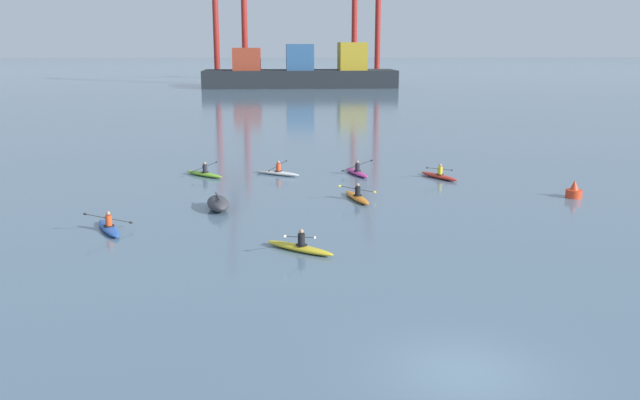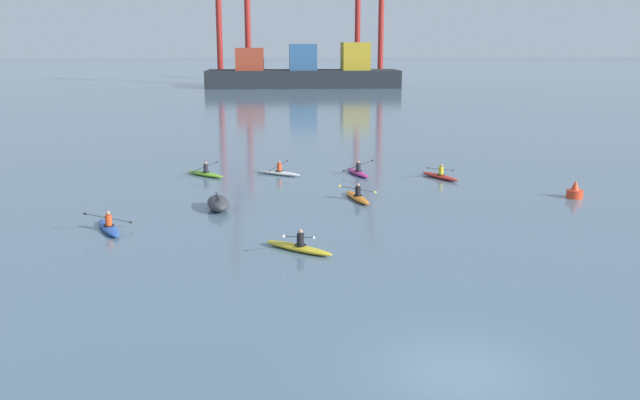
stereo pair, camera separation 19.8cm
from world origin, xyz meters
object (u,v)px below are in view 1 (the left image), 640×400
object	(u,v)px
gantry_crane_west_mid	(367,4)
kayak_blue	(109,227)
kayak_lime	(204,173)
kayak_orange	(357,197)
container_barge	(301,72)
kayak_magenta	(357,172)
kayak_red	(439,176)
kayak_yellow	(300,247)
gantry_crane_west	(229,0)
channel_buoy	(574,191)
kayak_white	(277,172)
capsized_dinghy	(218,203)

from	to	relation	value
gantry_crane_west_mid	kayak_blue	size ratio (longest dim) A/B	10.00
kayak_lime	kayak_orange	bearing A→B (deg)	-39.28
container_barge	kayak_magenta	xyz separation A→B (m)	(0.56, -91.53, -2.71)
kayak_red	kayak_yellow	bearing A→B (deg)	-121.79
gantry_crane_west	kayak_lime	size ratio (longest dim) A/B	12.55
gantry_crane_west	kayak_yellow	xyz separation A→B (m)	(10.33, -116.47, -16.79)
channel_buoy	kayak_red	world-z (taller)	channel_buoy
gantry_crane_west	kayak_orange	xyz separation A→B (m)	(13.80, -107.12, -16.79)
kayak_magenta	kayak_lime	world-z (taller)	kayak_magenta
container_barge	kayak_lime	xyz separation A→B (m)	(-9.41, -91.43, -2.71)
kayak_orange	channel_buoy	bearing A→B (deg)	-0.88
kayak_blue	kayak_yellow	world-z (taller)	kayak_blue
container_barge	kayak_orange	world-z (taller)	container_barge
gantry_crane_west	kayak_red	distance (m)	104.57
gantry_crane_west	kayak_magenta	size ratio (longest dim) A/B	10.51
kayak_yellow	kayak_lime	xyz separation A→B (m)	(-5.67, 16.82, 0.00)
kayak_white	kayak_orange	bearing A→B (deg)	-60.00
capsized_dinghy	kayak_magenta	xyz separation A→B (m)	(8.28, 9.30, -0.18)
capsized_dinghy	kayak_blue	xyz separation A→B (m)	(-4.69, -3.78, -0.18)
gantry_crane_west	kayak_white	bearing A→B (deg)	-84.60
capsized_dinghy	kayak_lime	size ratio (longest dim) A/B	0.96
gantry_crane_west	kayak_yellow	distance (m)	118.12
kayak_white	kayak_lime	world-z (taller)	same
kayak_magenta	kayak_red	xyz separation A→B (m)	(5.10, -1.56, 0.00)
channel_buoy	kayak_lime	world-z (taller)	channel_buoy
container_barge	kayak_magenta	distance (m)	91.57
capsized_dinghy	kayak_blue	distance (m)	6.02
container_barge	kayak_orange	distance (m)	98.94
kayak_lime	gantry_crane_west_mid	bearing A→B (deg)	77.31
gantry_crane_west_mid	channel_buoy	distance (m)	115.67
gantry_crane_west	kayak_white	distance (m)	101.36
gantry_crane_west	kayak_magenta	bearing A→B (deg)	-81.66
gantry_crane_west_mid	kayak_lime	world-z (taller)	gantry_crane_west_mid
gantry_crane_west_mid	kayak_yellow	bearing A→B (deg)	-98.46
container_barge	kayak_red	xyz separation A→B (m)	(5.66, -93.09, -2.71)
container_barge	gantry_crane_west	distance (m)	21.54
kayak_orange	kayak_lime	size ratio (longest dim) A/B	1.20
kayak_orange	kayak_white	world-z (taller)	same
gantry_crane_west_mid	kayak_white	size ratio (longest dim) A/B	10.53
container_barge	kayak_orange	xyz separation A→B (m)	(-0.27, -98.90, -2.71)
channel_buoy	kayak_white	distance (m)	18.30
channel_buoy	kayak_yellow	xyz separation A→B (m)	(-15.63, -9.16, -0.19)
channel_buoy	gantry_crane_west_mid	bearing A→B (deg)	88.62
container_barge	kayak_white	xyz separation A→B (m)	(-4.66, -91.30, -2.71)
kayak_blue	capsized_dinghy	bearing A→B (deg)	38.89
kayak_lime	container_barge	bearing A→B (deg)	84.13
kayak_blue	kayak_yellow	size ratio (longest dim) A/B	1.10
channel_buoy	kayak_blue	world-z (taller)	kayak_blue
capsized_dinghy	gantry_crane_west_mid	bearing A→B (deg)	79.10
gantry_crane_west_mid	channel_buoy	xyz separation A→B (m)	(-2.76, -114.48, -16.30)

